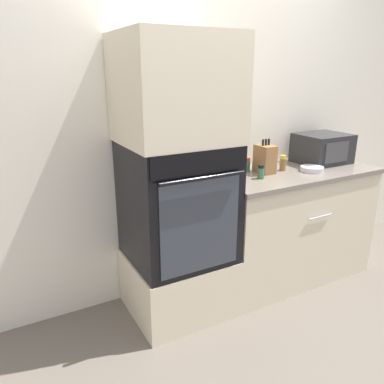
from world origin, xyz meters
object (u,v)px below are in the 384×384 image
Objects in this scene: wall_oven at (178,202)px; microwave at (322,148)px; condiment_jar_far at (283,163)px; condiment_jar_near at (261,172)px; condiment_jar_mid at (246,165)px; bowl at (312,169)px; knife_block at (265,159)px.

microwave is (1.36, 0.08, 0.20)m from wall_oven.
condiment_jar_far is (0.90, 0.03, 0.14)m from wall_oven.
condiment_jar_near is at bearing -168.93° from microwave.
bowl is at bearing -29.50° from condiment_jar_mid.
wall_oven is 3.11× the size of knife_block.
wall_oven is 6.67× the size of condiment_jar_far.
condiment_jar_near is (-0.12, -0.11, -0.06)m from knife_block.
wall_oven is at bearing -167.30° from condiment_jar_mid.
condiment_jar_near is 0.84× the size of condiment_jar_far.
microwave is 4.09× the size of condiment_jar_near.
bowl is at bearing -34.72° from condiment_jar_far.
condiment_jar_far reaches higher than condiment_jar_mid.
knife_block is at bearing -176.92° from microwave.
knife_block is at bearing 42.41° from condiment_jar_near.
microwave is 0.76m from condiment_jar_near.
microwave reaches higher than bowl.
microwave is at bearing -5.51° from condiment_jar_mid.
condiment_jar_far is at bearing 145.28° from bowl.
knife_block is 0.38m from bowl.
knife_block is 2.15× the size of condiment_jar_far.
condiment_jar_mid reaches higher than bowl.
wall_oven is 0.68m from condiment_jar_mid.
wall_oven is 0.91m from condiment_jar_far.
microwave is 3.93× the size of condiment_jar_mid.
knife_block is 2.46× the size of condiment_jar_mid.
bowl is 1.47× the size of condiment_jar_far.
condiment_jar_near is (-0.46, 0.03, 0.03)m from bowl.
condiment_jar_near is at bearing -161.53° from condiment_jar_far.
wall_oven reaches higher than microwave.
bowl is 1.74× the size of condiment_jar_near.
knife_block reaches higher than condiment_jar_mid.
knife_block reaches higher than condiment_jar_far.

